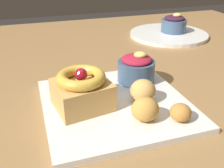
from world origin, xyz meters
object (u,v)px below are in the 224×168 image
(berry_ramekin, at_px, (136,68))
(back_plate, at_px, (168,34))
(front_plate, at_px, (115,104))
(fritter_middle, at_px, (181,112))
(cake_slice, at_px, (82,90))
(fritter_front, at_px, (143,91))
(fritter_back, at_px, (145,109))
(back_ramekin, at_px, (174,24))

(berry_ramekin, height_order, back_plate, berry_ramekin)
(berry_ramekin, xyz_separation_m, back_plate, (0.26, 0.33, -0.04))
(front_plate, distance_m, fritter_middle, 0.13)
(cake_slice, xyz_separation_m, fritter_front, (0.11, -0.02, -0.01))
(fritter_front, bearing_deg, front_plate, 162.82)
(back_plate, bearing_deg, fritter_back, -123.29)
(berry_ramekin, bearing_deg, fritter_front, -104.99)
(cake_slice, xyz_separation_m, back_plate, (0.40, 0.40, -0.04))
(cake_slice, bearing_deg, fritter_front, -7.64)
(fritter_front, relative_size, fritter_middle, 1.34)
(fritter_middle, height_order, fritter_back, fritter_back)
(front_plate, bearing_deg, berry_ramekin, 44.20)
(cake_slice, bearing_deg, fritter_middle, -32.52)
(berry_ramekin, height_order, fritter_back, berry_ramekin)
(berry_ramekin, relative_size, back_plate, 0.30)
(fritter_back, height_order, back_plate, fritter_back)
(berry_ramekin, bearing_deg, back_ramekin, 49.11)
(cake_slice, xyz_separation_m, back_ramekin, (0.42, 0.40, -0.01))
(front_plate, bearing_deg, fritter_back, -69.53)
(fritter_middle, distance_m, back_plate, 0.55)
(cake_slice, xyz_separation_m, fritter_back, (0.09, -0.08, -0.01))
(fritter_back, bearing_deg, front_plate, 110.47)
(cake_slice, relative_size, back_ramekin, 1.26)
(fritter_front, distance_m, fritter_back, 0.06)
(back_ramekin, bearing_deg, back_plate, -167.62)
(cake_slice, distance_m, fritter_middle, 0.18)
(berry_ramekin, relative_size, back_ramekin, 0.93)
(cake_slice, relative_size, berry_ramekin, 1.35)
(berry_ramekin, xyz_separation_m, back_ramekin, (0.29, 0.33, -0.00))
(fritter_back, bearing_deg, back_plate, 56.71)
(fritter_middle, bearing_deg, berry_ramekin, 94.06)
(cake_slice, bearing_deg, back_ramekin, 43.45)
(cake_slice, height_order, back_ramekin, cake_slice)
(fritter_back, relative_size, back_plate, 0.18)
(front_plate, distance_m, cake_slice, 0.08)
(fritter_back, bearing_deg, back_ramekin, 55.24)
(fritter_front, height_order, fritter_back, fritter_front)
(cake_slice, height_order, fritter_front, cake_slice)
(fritter_middle, bearing_deg, back_plate, 62.84)
(fritter_back, xyz_separation_m, back_ramekin, (0.33, 0.48, 0.01))
(fritter_back, bearing_deg, fritter_front, 69.74)
(front_plate, height_order, berry_ramekin, berry_ramekin)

